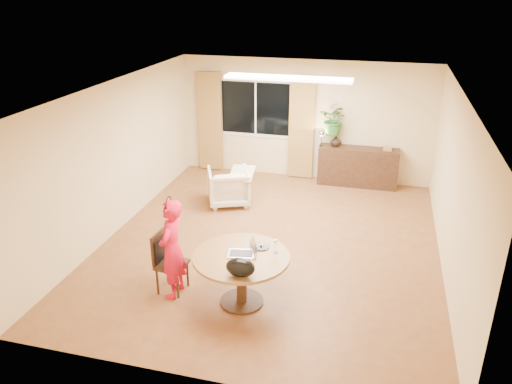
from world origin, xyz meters
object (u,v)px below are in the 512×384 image
dining_chair (172,263)px  child (172,249)px  armchair (228,186)px  sideboard (358,167)px  dining_table (241,266)px

dining_chair → child: bearing=-48.6°
armchair → sideboard: sideboard is taller
dining_chair → armchair: (-0.13, 3.09, -0.08)m
dining_table → child: size_ratio=0.90×
dining_chair → sideboard: size_ratio=0.53×
dining_table → sideboard: bearing=75.5°
armchair → child: bearing=70.6°
armchair → sideboard: bearing=-169.0°
armchair → sideboard: size_ratio=0.48×
dining_table → dining_chair: dining_chair is taller
child → armchair: bearing=-176.9°
dining_chair → dining_table: bearing=1.6°
armchair → dining_chair: bearing=69.5°
dining_table → sideboard: 4.91m
dining_table → child: 0.98m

